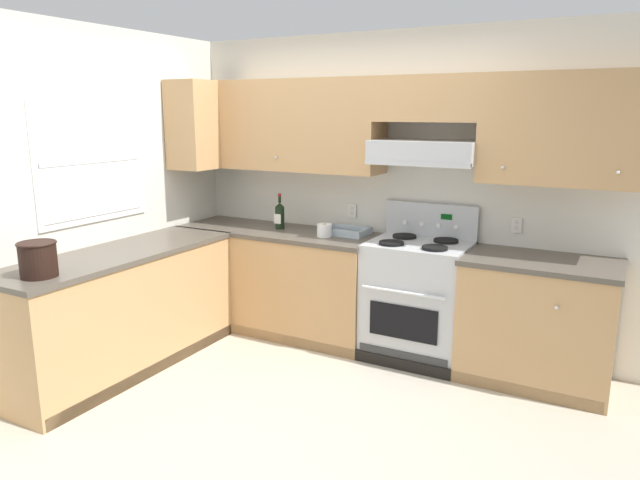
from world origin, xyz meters
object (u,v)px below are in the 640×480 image
Objects in this scene: bucket at (38,259)px; bowl at (345,232)px; paper_towel_roll at (325,230)px; stove at (417,299)px; wine_bottle at (280,215)px.

bowl is at bearing 61.92° from bucket.
stove is at bearing 4.61° from paper_towel_roll.
stove reaches higher than paper_towel_roll.
stove is at bearing 47.60° from bucket.
wine_bottle is 0.79× the size of bowl.
stove is 0.93m from paper_towel_roll.
stove is 1.41m from wine_bottle.
paper_towel_roll reaches higher than bowl.
bowl is (0.61, 0.06, -0.10)m from wine_bottle.
wine_bottle is at bearing 178.07° from stove.
bucket is at bearing -118.08° from bowl.
wine_bottle reaches higher than bucket.
stove is at bearing -1.93° from wine_bottle.
wine_bottle is 0.52m from paper_towel_roll.
paper_towel_roll is at bearing 62.18° from bucket.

